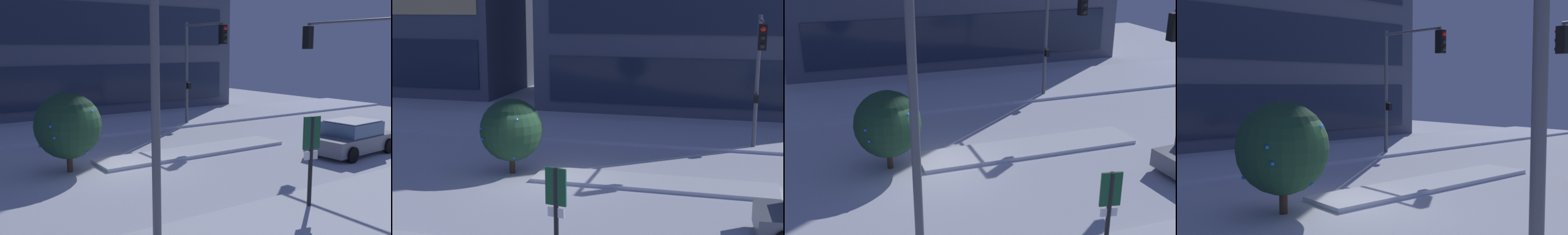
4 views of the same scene
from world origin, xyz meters
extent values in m
plane|color=silver|center=(0.00, 0.00, 0.00)|extent=(52.00, 52.00, 0.00)
cube|color=silver|center=(0.00, 8.69, 0.07)|extent=(52.00, 5.20, 0.14)
cube|color=silver|center=(4.10, 0.50, 0.07)|extent=(9.00, 1.80, 0.14)
cube|color=#232D42|center=(5.50, 13.59, 2.09)|extent=(19.58, 0.10, 2.79)
cube|color=#232D42|center=(5.50, 13.59, 6.27)|extent=(19.58, 0.10, 2.79)
cube|color=#232D42|center=(-16.02, 15.77, 2.53)|extent=(11.71, 0.10, 3.37)
cylinder|color=black|center=(8.29, -2.65, 0.33)|extent=(0.67, 0.26, 0.66)
cylinder|color=#565960|center=(7.81, 6.89, 3.06)|extent=(0.18, 0.18, 6.13)
cylinder|color=#565960|center=(7.81, 5.12, 5.93)|extent=(0.12, 3.54, 0.12)
cube|color=black|center=(7.81, 3.35, 5.33)|extent=(0.32, 0.36, 1.00)
sphere|color=red|center=(7.81, 3.16, 5.65)|extent=(0.20, 0.20, 0.20)
sphere|color=black|center=(7.81, 3.16, 5.33)|extent=(0.20, 0.20, 0.20)
sphere|color=black|center=(7.81, 3.16, 5.01)|extent=(0.20, 0.20, 0.20)
cube|color=black|center=(7.81, 6.67, 2.40)|extent=(0.20, 0.24, 0.36)
cylinder|color=black|center=(2.87, -7.22, 1.36)|extent=(0.12, 0.12, 2.72)
cube|color=#144C2D|center=(2.87, -7.22, 2.26)|extent=(0.55, 0.16, 0.93)
cube|color=white|center=(2.87, -7.22, 1.61)|extent=(0.44, 0.13, 0.24)
cylinder|color=#473323|center=(-1.51, 0.56, 0.35)|extent=(0.22, 0.22, 0.71)
sphere|color=#1E4228|center=(-1.51, 0.56, 1.75)|extent=(2.46, 2.46, 2.46)
sphere|color=blue|center=(-0.90, -0.34, 2.36)|extent=(0.10, 0.10, 0.10)
sphere|color=blue|center=(-2.40, -0.28, 1.94)|extent=(0.10, 0.10, 0.10)
sphere|color=blue|center=(-1.12, -0.21, 0.86)|extent=(0.10, 0.10, 0.10)
sphere|color=blue|center=(-2.31, -0.37, 1.55)|extent=(0.10, 0.10, 0.10)
sphere|color=blue|center=(-2.49, 0.85, 1.05)|extent=(0.10, 0.10, 0.10)
sphere|color=blue|center=(-1.46, 1.20, 0.69)|extent=(0.10, 0.10, 0.10)
camera|label=1|loc=(-6.59, -15.46, 4.56)|focal=40.62mm
camera|label=2|loc=(6.96, -19.63, 6.53)|focal=52.19mm
camera|label=3|loc=(-3.89, -16.96, 8.29)|focal=46.92mm
camera|label=4|loc=(-7.53, -10.26, 3.36)|focal=42.69mm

